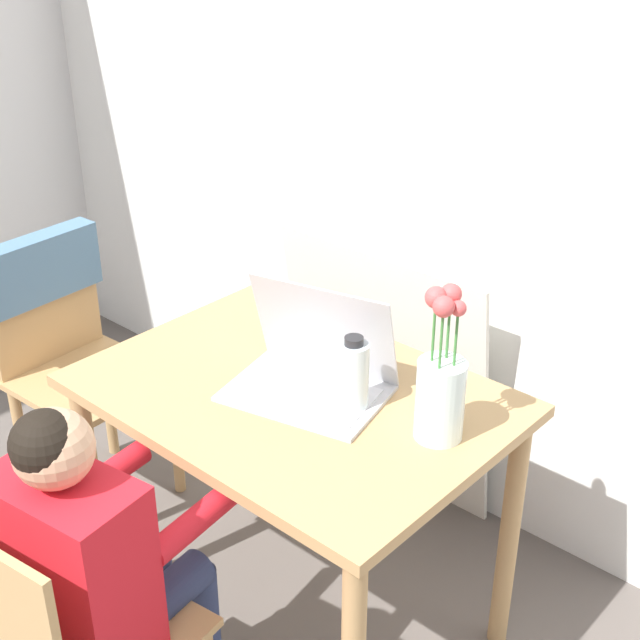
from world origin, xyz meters
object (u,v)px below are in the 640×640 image
at_px(chair_spare, 62,327).
at_px(person_seated, 96,559).
at_px(flower_vase, 441,387).
at_px(water_bottle, 353,376).
at_px(laptop, 314,366).

distance_m(chair_spare, person_seated, 1.12).
relative_size(chair_spare, flower_vase, 2.41).
bearing_deg(flower_vase, person_seated, -118.17).
height_order(flower_vase, water_bottle, flower_vase).
bearing_deg(person_seated, laptop, -99.55).
bearing_deg(laptop, person_seated, -105.33).
relative_size(chair_spare, person_seated, 0.86).
bearing_deg(chair_spare, flower_vase, -88.33).
xyz_separation_m(chair_spare, water_bottle, (1.11, 0.06, 0.24)).
height_order(chair_spare, person_seated, person_seated).
relative_size(person_seated, water_bottle, 5.36).
xyz_separation_m(chair_spare, flower_vase, (1.32, 0.11, 0.28)).
bearing_deg(laptop, flower_vase, -8.21).
xyz_separation_m(chair_spare, laptop, (0.98, 0.07, 0.21)).
bearing_deg(flower_vase, water_bottle, -168.84).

